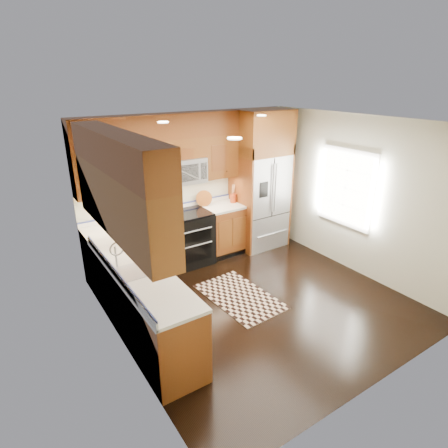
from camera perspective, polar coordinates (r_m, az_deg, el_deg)
ground at (r=5.75m, az=5.07°, el=-11.57°), size 4.00×4.00×0.00m
wall_back at (r=6.75m, az=-5.12°, el=5.71°), size 4.00×0.02×2.60m
wall_left at (r=4.29m, az=-15.96°, el=-4.63°), size 0.02×4.00×2.60m
wall_right at (r=6.54m, az=19.44°, el=4.03°), size 0.02×4.00×2.60m
window at (r=6.61m, az=18.07°, el=5.29°), size 0.04×1.10×1.30m
base_cabinets at (r=5.65m, az=-10.53°, el=-7.18°), size 2.85×3.00×0.90m
countertop at (r=5.59m, az=-9.99°, el=-2.10°), size 2.86×3.01×0.04m
upper_cabinets at (r=5.30m, az=-11.71°, el=9.05°), size 2.85×3.00×1.15m
range at (r=6.64m, az=-5.41°, el=-2.19°), size 0.76×0.67×0.95m
microwave at (r=6.37m, az=-6.35°, el=8.06°), size 0.76×0.40×0.42m
refrigerator at (r=7.14m, az=5.59°, el=6.61°), size 0.98×0.75×2.60m
sink_faucet at (r=4.69m, az=-13.37°, el=-6.23°), size 0.54×0.44×0.37m
rug at (r=5.82m, az=2.38°, el=-10.96°), size 0.90×1.41×0.01m
knife_block at (r=6.08m, az=-13.94°, el=0.89°), size 0.11×0.15×0.27m
utensil_crock at (r=6.97m, az=1.42°, el=4.23°), size 0.14×0.14×0.34m
cutting_board at (r=6.82m, az=-3.04°, el=2.85°), size 0.38×0.38×0.02m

